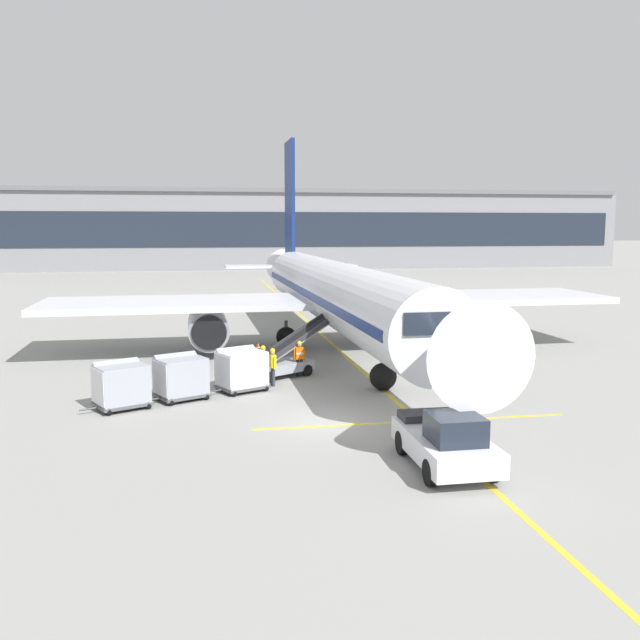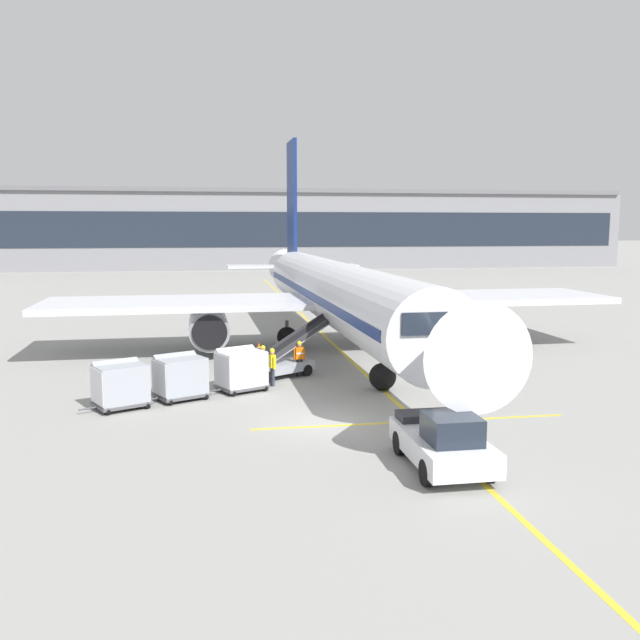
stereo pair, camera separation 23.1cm
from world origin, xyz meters
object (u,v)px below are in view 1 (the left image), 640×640
at_px(ground_crew_by_loader, 299,356).
at_px(belt_loader, 282,359).
at_px(baggage_cart_second, 180,376).
at_px(ground_crew_marshaller, 273,364).
at_px(baggage_cart_third, 121,384).
at_px(pushback_tug, 446,441).
at_px(baggage_cart_lead, 241,369).
at_px(safety_cone_engine_keepout, 258,349).
at_px(parked_airplane, 333,293).
at_px(ground_crew_by_carts, 263,361).

bearing_deg(ground_crew_by_loader, belt_loader, 167.93).
relative_size(baggage_cart_second, ground_crew_marshaller, 1.60).
xyz_separation_m(baggage_cart_third, ground_crew_by_loader, (7.86, 4.69, -0.00)).
bearing_deg(pushback_tug, belt_loader, 104.08).
height_order(baggage_cart_lead, safety_cone_engine_keepout, baggage_cart_lead).
relative_size(parked_airplane, ground_crew_by_loader, 24.66).
bearing_deg(safety_cone_engine_keepout, ground_crew_by_loader, -74.83).
relative_size(pushback_tug, ground_crew_by_carts, 2.53).
distance_m(pushback_tug, ground_crew_by_loader, 13.63).
height_order(baggage_cart_lead, ground_crew_by_loader, baggage_cart_lead).
xyz_separation_m(baggage_cart_lead, pushback_tug, (5.54, -10.88, -0.17)).
xyz_separation_m(parked_airplane, belt_loader, (-3.87, -7.32, -2.48)).
distance_m(pushback_tug, safety_cone_engine_keepout, 19.55).
bearing_deg(baggage_cart_lead, safety_cone_engine_keepout, 80.30).
distance_m(belt_loader, baggage_cart_second, 6.06).
relative_size(ground_crew_by_loader, safety_cone_engine_keepout, 2.33).
xyz_separation_m(baggage_cart_third, ground_crew_marshaller, (6.38, 2.90, -0.00)).
distance_m(baggage_cart_lead, safety_cone_engine_keepout, 8.36).
bearing_deg(safety_cone_engine_keepout, pushback_tug, -77.79).
bearing_deg(safety_cone_engine_keepout, belt_loader, -82.44).
relative_size(pushback_tug, ground_crew_marshaller, 2.53).
relative_size(parked_airplane, baggage_cart_third, 15.45).
bearing_deg(baggage_cart_third, baggage_cart_lead, 24.10).
bearing_deg(baggage_cart_lead, baggage_cart_second, -157.10).
bearing_deg(ground_crew_marshaller, parked_airplane, 63.95).
distance_m(ground_crew_marshaller, safety_cone_engine_keepout, 7.54).
xyz_separation_m(baggage_cart_lead, safety_cone_engine_keepout, (1.41, 8.22, -0.63)).
bearing_deg(safety_cone_engine_keepout, parked_airplane, 21.10).
bearing_deg(baggage_cart_second, belt_loader, 38.51).
height_order(baggage_cart_second, safety_cone_engine_keepout, baggage_cart_second).
height_order(pushback_tug, ground_crew_by_carts, pushback_tug).
height_order(pushback_tug, ground_crew_by_loader, pushback_tug).
relative_size(baggage_cart_second, ground_crew_by_carts, 1.60).
height_order(baggage_cart_third, ground_crew_marshaller, baggage_cart_third).
bearing_deg(parked_airplane, baggage_cart_second, -127.82).
bearing_deg(pushback_tug, safety_cone_engine_keepout, 102.21).
relative_size(parked_airplane, belt_loader, 8.31).
xyz_separation_m(baggage_cart_lead, baggage_cart_second, (-2.60, -1.10, 0.00)).
bearing_deg(baggage_cart_third, belt_loader, 34.64).
distance_m(pushback_tug, ground_crew_by_carts, 13.22).
bearing_deg(parked_airplane, baggage_cart_lead, -121.03).
bearing_deg(ground_crew_by_loader, pushback_tug, -79.07).
bearing_deg(baggage_cart_third, parked_airplane, 48.15).
distance_m(ground_crew_by_carts, ground_crew_marshaller, 0.93).
distance_m(baggage_cart_third, pushback_tug, 13.59).
distance_m(ground_crew_by_loader, ground_crew_marshaller, 2.32).
distance_m(baggage_cart_third, ground_crew_marshaller, 7.01).
bearing_deg(baggage_cart_second, parked_airplane, 52.18).
relative_size(baggage_cart_third, ground_crew_by_loader, 1.60).
bearing_deg(belt_loader, parked_airplane, 62.12).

